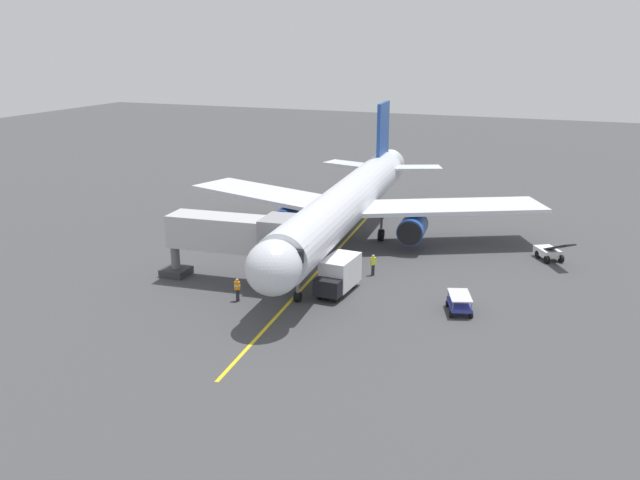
# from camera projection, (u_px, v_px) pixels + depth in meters

# --- Properties ---
(ground_plane) EXTENTS (220.00, 220.00, 0.00)m
(ground_plane) POSITION_uv_depth(u_px,v_px,m) (350.00, 245.00, 61.20)
(ground_plane) COLOR #424244
(apron_lead_in_line) EXTENTS (3.64, 39.88, 0.01)m
(apron_lead_in_line) POSITION_uv_depth(u_px,v_px,m) (321.00, 268.00, 55.23)
(apron_lead_in_line) COLOR yellow
(apron_lead_in_line) RESTS_ON ground
(airplane) EXTENTS (34.68, 40.35, 11.50)m
(airplane) POSITION_uv_depth(u_px,v_px,m) (347.00, 203.00, 59.68)
(airplane) COLOR silver
(airplane) RESTS_ON ground
(jet_bridge) EXTENTS (11.50, 3.77, 5.40)m
(jet_bridge) POSITION_uv_depth(u_px,v_px,m) (240.00, 235.00, 50.88)
(jet_bridge) COLOR #B7B7BC
(jet_bridge) RESTS_ON ground
(ground_crew_marshaller) EXTENTS (0.43, 0.31, 1.71)m
(ground_crew_marshaller) POSITION_uv_depth(u_px,v_px,m) (237.00, 289.00, 48.00)
(ground_crew_marshaller) COLOR #23232D
(ground_crew_marshaller) RESTS_ON ground
(ground_crew_wing_walker) EXTENTS (0.47, 0.45, 1.71)m
(ground_crew_wing_walker) POSITION_uv_depth(u_px,v_px,m) (373.00, 265.00, 53.24)
(ground_crew_wing_walker) COLOR #23232D
(ground_crew_wing_walker) RESTS_ON ground
(box_truck_near_nose) EXTENTS (2.19, 4.70, 2.62)m
(box_truck_near_nose) POSITION_uv_depth(u_px,v_px,m) (338.00, 275.00, 49.48)
(box_truck_near_nose) COLOR black
(box_truck_near_nose) RESTS_ON ground
(belt_loader_portside) EXTENTS (3.47, 4.50, 2.32)m
(belt_loader_portside) POSITION_uv_depth(u_px,v_px,m) (549.00, 252.00, 57.02)
(belt_loader_portside) COLOR white
(belt_loader_portside) RESTS_ON ground
(baggage_cart_starboard_side) EXTENTS (2.21, 2.91, 1.27)m
(baggage_cart_starboard_side) POSITION_uv_depth(u_px,v_px,m) (459.00, 303.00, 46.12)
(baggage_cart_starboard_side) COLOR #2D3899
(baggage_cart_starboard_side) RESTS_ON ground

